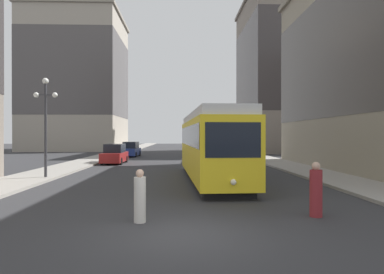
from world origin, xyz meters
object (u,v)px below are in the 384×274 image
Objects in this scene: parked_car_left_near at (131,150)px; lamp_post_left_near at (46,112)px; pedestrian_crossing_near at (140,198)px; streetcar at (210,144)px; parked_car_left_mid at (115,154)px; transit_bus at (224,141)px; pedestrian_crossing_far at (316,191)px.

parked_car_left_near is 22.46m from lamp_post_left_near.
parked_car_left_near is 2.81× the size of pedestrian_crossing_near.
streetcar is at bearing -67.76° from parked_car_left_near.
parked_car_left_near is 0.97× the size of parked_car_left_mid.
transit_bus is 2.81× the size of parked_car_left_mid.
lamp_post_left_near is at bearing 46.21° from pedestrian_crossing_near.
parked_car_left_near reaches higher than pedestrian_crossing_near.
parked_car_left_mid is 23.86m from pedestrian_crossing_far.
pedestrian_crossing_far is (10.47, -21.44, -0.02)m from parked_car_left_mid.
pedestrian_crossing_near is (4.88, -21.96, -0.10)m from parked_car_left_mid.
pedestrian_crossing_far is at bearing -88.95° from transit_bus.
lamp_post_left_near is (-12.37, 9.83, 3.16)m from pedestrian_crossing_far.
streetcar reaches higher than pedestrian_crossing_near.
lamp_post_left_near is at bearing -91.57° from parked_car_left_near.
pedestrian_crossing_far is at bearing -71.61° from pedestrian_crossing_near.
streetcar is at bearing -56.75° from parked_car_left_mid.
pedestrian_crossing_near is at bearing -109.94° from streetcar.
parked_car_left_mid is 22.50m from pedestrian_crossing_near.
lamp_post_left_near is (-12.96, -18.42, 2.04)m from transit_bus.
streetcar is at bearing -97.22° from transit_bus.
transit_bus is at bearing 32.48° from parked_car_left_mid.
pedestrian_crossing_near is 12.80m from lamp_post_left_near.
lamp_post_left_near reaches higher than parked_car_left_near.
pedestrian_crossing_near is (4.87, -32.52, -0.10)m from parked_car_left_near.
transit_bus reaches higher than parked_car_left_mid.
pedestrian_crossing_far is at bearing -76.59° from streetcar.
parked_car_left_near reaches higher than pedestrian_crossing_far.
transit_bus is 7.38× the size of pedestrian_crossing_far.
parked_car_left_mid reaches higher than pedestrian_crossing_near.
streetcar reaches higher than pedestrian_crossing_far.
transit_bus is at bearing 77.87° from streetcar.
pedestrian_crossing_far is (5.59, 0.53, 0.08)m from pedestrian_crossing_near.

